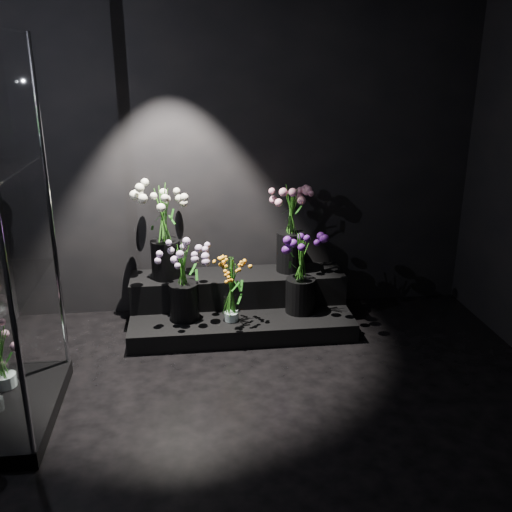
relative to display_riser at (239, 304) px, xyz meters
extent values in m
plane|color=black|center=(0.08, -1.64, -0.17)|extent=(4.00, 4.00, 0.00)
plane|color=black|center=(0.08, 0.36, 1.23)|extent=(4.00, 0.00, 4.00)
plane|color=black|center=(0.08, -3.64, 1.23)|extent=(4.00, 0.00, 4.00)
cube|color=black|center=(0.00, -0.09, -0.09)|extent=(1.81, 0.81, 0.15)
cube|color=black|center=(0.00, 0.11, 0.11)|extent=(1.81, 0.40, 0.25)
cube|color=black|center=(-1.58, -1.20, -0.12)|extent=(0.63, 1.04, 0.10)
cylinder|color=white|center=(-0.09, -0.28, 0.09)|extent=(0.12, 0.12, 0.21)
cylinder|color=black|center=(-0.46, -0.19, 0.14)|extent=(0.24, 0.24, 0.30)
cylinder|color=black|center=(0.49, -0.17, 0.13)|extent=(0.24, 0.24, 0.29)
cylinder|color=black|center=(-0.60, 0.09, 0.40)|extent=(0.24, 0.24, 0.33)
cylinder|color=black|center=(0.46, 0.14, 0.41)|extent=(0.24, 0.24, 0.35)
cylinder|color=white|center=(-1.64, -1.00, 0.06)|extent=(0.16, 0.16, 0.25)
camera|label=1|loc=(-0.39, -4.43, 1.97)|focal=40.00mm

